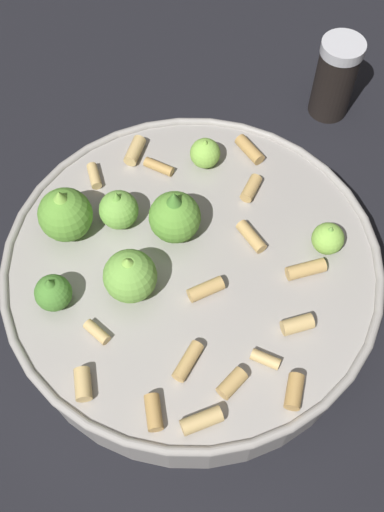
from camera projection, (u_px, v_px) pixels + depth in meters
The scene contains 3 objects.
ground_plane at pixel (192, 293), 0.60m from camera, with size 2.40×2.40×0.00m, color black.
cooking_pan at pixel (189, 274), 0.57m from camera, with size 0.33×0.33×0.12m.
pepper_shaker at pixel (335, 78), 0.68m from camera, with size 0.05×0.05×0.10m.
Camera 1 is at (0.27, 0.03, 0.53)m, focal length 43.92 mm.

